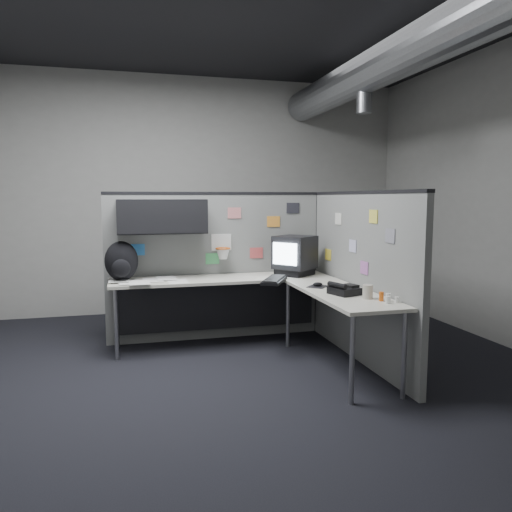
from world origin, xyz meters
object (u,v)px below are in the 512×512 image
object	(u,v)px
desk	(251,292)
phone	(344,290)
keyboard	(274,280)
backpack	(121,262)
monitor	(295,255)

from	to	relation	value
desk	phone	world-z (taller)	phone
desk	phone	bearing A→B (deg)	-55.67
desk	keyboard	world-z (taller)	keyboard
phone	backpack	world-z (taller)	backpack
monitor	backpack	size ratio (longest dim) A/B	1.30
backpack	keyboard	bearing A→B (deg)	4.81
phone	backpack	bearing A→B (deg)	139.07
desk	backpack	bearing A→B (deg)	165.58
desk	phone	distance (m)	1.09
phone	monitor	bearing A→B (deg)	84.66
keyboard	monitor	bearing A→B (deg)	31.74
monitor	backpack	world-z (taller)	monitor
desk	phone	xyz separation A→B (m)	(0.61, -0.89, 0.16)
keyboard	backpack	distance (m)	1.55
keyboard	desk	bearing A→B (deg)	134.25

